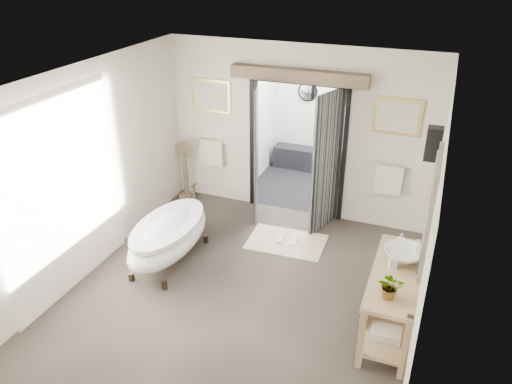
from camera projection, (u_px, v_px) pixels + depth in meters
ground_plane at (240, 292)px, 6.78m from camera, size 5.00×5.00×0.00m
room_shell at (231, 171)px, 5.85m from camera, size 4.52×5.02×2.91m
shower_room at (319, 135)px, 9.70m from camera, size 2.22×2.01×2.51m
back_wall_dressing at (295, 130)px, 8.01m from camera, size 3.82×0.79×2.52m
clawfoot_tub at (169, 236)px, 7.27m from camera, size 0.81×1.80×0.88m
vanity at (391, 296)px, 5.92m from camera, size 0.57×1.60×0.85m
pedestal_mirror at (186, 174)px, 9.09m from camera, size 0.33×0.21×1.12m
rug at (286, 242)px, 7.91m from camera, size 1.23×0.85×0.01m
slippers at (287, 240)px, 7.90m from camera, size 0.32×0.24×0.05m
basin at (404, 255)px, 5.92m from camera, size 0.59×0.59×0.17m
plant at (391, 286)px, 5.29m from camera, size 0.29×0.26×0.30m
soap_bottle_a at (393, 261)px, 5.79m from camera, size 0.11×0.11×0.20m
soap_bottle_b at (401, 239)px, 6.24m from camera, size 0.16×0.16×0.17m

